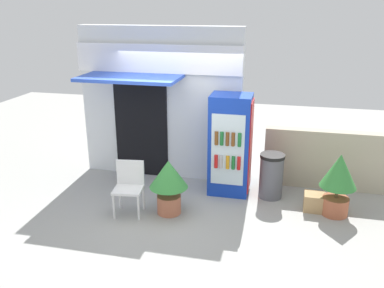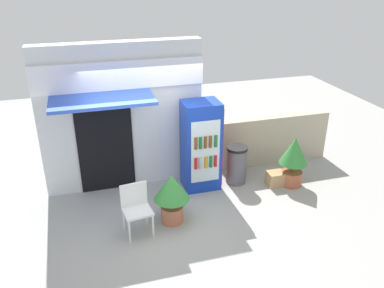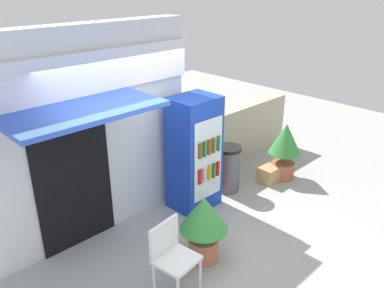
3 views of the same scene
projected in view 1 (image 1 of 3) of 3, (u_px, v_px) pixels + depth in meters
ground at (168, 204)px, 7.10m from camera, size 16.00×16.00×0.00m
storefront_building at (160, 101)px, 7.92m from camera, size 3.19×1.25×2.95m
drink_cooler at (230, 145)px, 7.30m from camera, size 0.74×0.65×1.84m
plastic_chair at (129, 183)px, 6.70m from camera, size 0.51×0.48×0.89m
potted_plant_near_shop at (169, 181)px, 6.63m from camera, size 0.64×0.64×0.94m
potted_plant_curbside at (338, 179)px, 6.56m from camera, size 0.59×0.59×1.07m
trash_bin at (271, 176)px, 7.26m from camera, size 0.44×0.44×0.82m
stone_boundary_wall at (336, 160)px, 7.56m from camera, size 2.65×0.23×1.13m
cardboard_box at (314, 202)px, 6.87m from camera, size 0.36×0.32×0.30m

